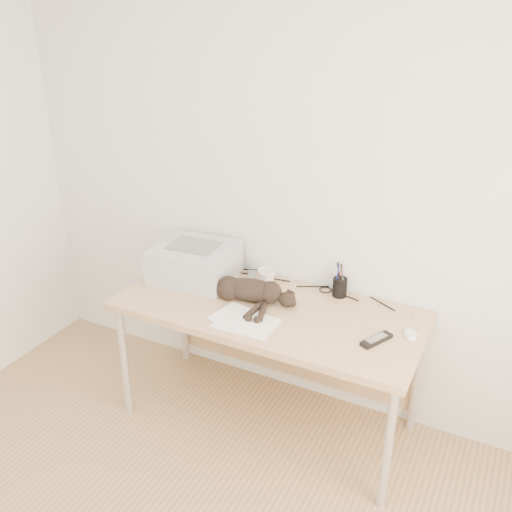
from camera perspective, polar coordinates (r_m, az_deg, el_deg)
The scene contains 11 objects.
wall_back at distance 3.05m, azimuth 4.30°, elevation 7.01°, with size 3.50×3.50×0.00m, color silver.
desk at distance 3.12m, azimuth 1.91°, elevation -6.60°, with size 1.60×0.70×0.74m.
printer at distance 3.25m, azimuth -6.15°, elevation -0.61°, with size 0.48×0.42×0.21m.
papers at distance 2.86m, azimuth -1.18°, elevation -6.53°, with size 0.35×0.26×0.01m.
cat at distance 3.02m, azimuth -0.83°, elevation -3.53°, with size 0.60×0.28×0.13m.
mug at distance 3.18m, azimuth 1.07°, elevation -2.17°, with size 0.10×0.10×0.09m, color white.
pen_cup at distance 3.10m, azimuth 8.38°, elevation -3.07°, with size 0.08×0.08×0.20m.
remote_grey at distance 3.26m, azimuth -0.49°, elevation -2.17°, with size 0.04×0.16×0.02m, color slate.
remote_black at distance 2.77m, azimuth 11.96°, elevation -8.20°, with size 0.05×0.18×0.02m, color black.
mouse at distance 2.85m, azimuth 15.19°, elevation -7.32°, with size 0.07×0.11×0.04m, color white.
cable_tangle at distance 3.23m, azimuth 3.64°, elevation -2.63°, with size 1.36×0.07×0.01m, color black, non-canonical shape.
Camera 1 is at (1.11, -0.94, 2.24)m, focal length 40.00 mm.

